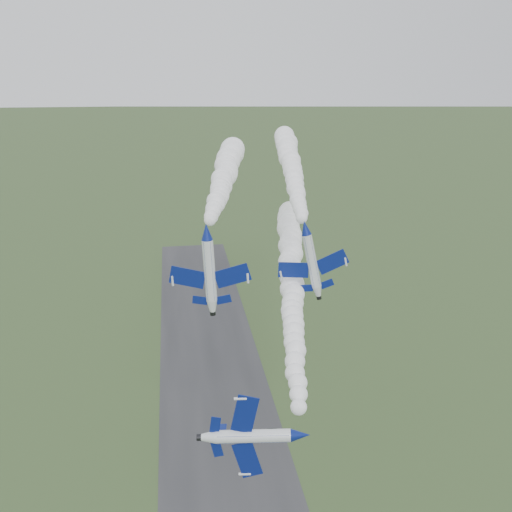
% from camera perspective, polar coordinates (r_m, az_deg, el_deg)
% --- Properties ---
extents(runway, '(24.00, 260.00, 0.04)m').
position_cam_1_polar(runway, '(110.38, -3.11, -19.34)').
color(runway, '#2D2D30').
rests_on(runway, ground).
extents(jet_lead, '(4.46, 11.36, 9.39)m').
position_cam_1_polar(jet_lead, '(59.51, 4.51, -17.48)').
color(jet_lead, silver).
extents(smoke_trail_jet_lead, '(15.76, 65.79, 4.61)m').
position_cam_1_polar(smoke_trail_jet_lead, '(89.78, 3.59, -2.38)').
color(smoke_trail_jet_lead, white).
extents(jet_pair_left, '(11.78, 13.90, 3.46)m').
position_cam_1_polar(jet_pair_left, '(79.84, -4.97, 2.44)').
color(jet_pair_left, silver).
extents(smoke_trail_jet_pair_left, '(16.81, 63.58, 5.88)m').
position_cam_1_polar(smoke_trail_jet_pair_left, '(113.52, -3.21, 7.98)').
color(smoke_trail_jet_pair_left, white).
extents(jet_pair_right, '(10.30, 12.48, 3.58)m').
position_cam_1_polar(jet_pair_right, '(82.18, 4.95, 2.84)').
color(jet_pair_right, silver).
extents(smoke_trail_jet_pair_right, '(14.73, 70.97, 5.24)m').
position_cam_1_polar(smoke_trail_jet_pair_right, '(119.10, 3.57, 8.92)').
color(smoke_trail_jet_pair_right, white).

